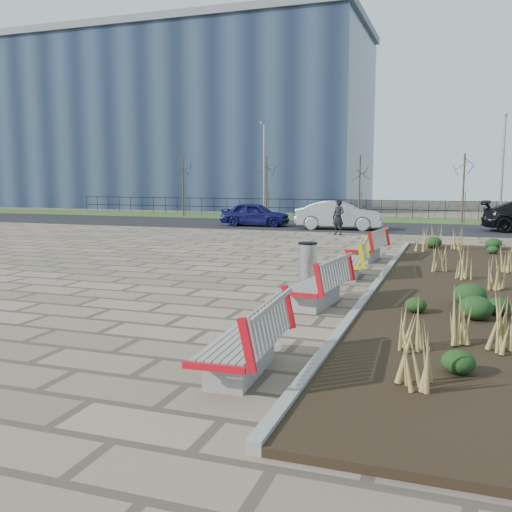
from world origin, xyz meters
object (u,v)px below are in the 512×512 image
(car_silver, at_px, (339,215))
(bench_b, at_px, (317,282))
(litter_bin, at_px, (308,263))
(bench_a, at_px, (241,338))
(bench_c, at_px, (348,259))
(lamp_west, at_px, (264,172))
(lamp_east, at_px, (503,171))
(bench_d, at_px, (366,245))
(pedestrian, at_px, (338,217))
(car_blue, at_px, (255,214))

(car_silver, bearing_deg, bench_b, -175.27)
(litter_bin, bearing_deg, car_silver, 98.06)
(bench_a, bearing_deg, litter_bin, 94.03)
(bench_c, bearing_deg, lamp_west, 108.81)
(lamp_east, bearing_deg, bench_d, -106.72)
(bench_b, xyz_separation_m, bench_d, (0.00, 6.88, 0.00))
(bench_a, distance_m, pedestrian, 19.39)
(litter_bin, relative_size, car_blue, 0.26)
(pedestrian, bearing_deg, bench_a, -57.77)
(bench_b, distance_m, lamp_east, 24.18)
(bench_d, height_order, litter_bin, bench_d)
(lamp_east, bearing_deg, lamp_west, 180.00)
(litter_bin, bearing_deg, pedestrian, 97.57)
(bench_a, xyz_separation_m, lamp_west, (-9.00, 27.90, 2.54))
(bench_b, xyz_separation_m, lamp_east, (5.00, 23.52, 2.54))
(car_blue, xyz_separation_m, car_silver, (4.74, -0.53, 0.08))
(litter_bin, height_order, lamp_west, lamp_west)
(car_silver, xyz_separation_m, lamp_west, (-6.02, 5.87, 2.30))
(car_silver, relative_size, lamp_east, 0.73)
(pedestrian, height_order, lamp_west, lamp_west)
(bench_b, distance_m, pedestrian, 15.06)
(car_silver, bearing_deg, pedestrian, -174.68)
(bench_a, relative_size, car_silver, 0.48)
(pedestrian, height_order, car_blue, pedestrian)
(bench_b, relative_size, lamp_east, 0.35)
(bench_a, xyz_separation_m, car_blue, (-7.72, 22.57, 0.16))
(car_blue, relative_size, lamp_east, 0.63)
(litter_bin, bearing_deg, bench_c, 49.58)
(bench_c, xyz_separation_m, litter_bin, (-0.85, -1.00, -0.01))
(lamp_west, distance_m, lamp_east, 14.00)
(bench_c, relative_size, lamp_east, 0.35)
(bench_a, height_order, lamp_west, lamp_west)
(bench_c, bearing_deg, car_blue, 112.39)
(bench_b, xyz_separation_m, lamp_west, (-9.00, 23.52, 2.54))
(car_blue, height_order, lamp_west, lamp_west)
(car_silver, bearing_deg, bench_c, -172.88)
(bench_d, xyz_separation_m, car_blue, (-7.72, 11.32, 0.16))
(bench_c, distance_m, bench_d, 3.27)
(bench_a, height_order, bench_b, same)
(car_blue, bearing_deg, litter_bin, -159.40)
(litter_bin, bearing_deg, lamp_west, 111.29)
(bench_a, distance_m, bench_c, 7.98)
(bench_b, height_order, litter_bin, bench_b)
(bench_a, xyz_separation_m, car_silver, (-2.98, 22.03, 0.24))
(bench_a, bearing_deg, lamp_west, 104.98)
(bench_a, distance_m, car_blue, 23.85)
(car_silver, height_order, lamp_east, lamp_east)
(litter_bin, distance_m, car_blue, 17.03)
(bench_c, xyz_separation_m, pedestrian, (-2.48, 11.25, 0.33))
(litter_bin, distance_m, pedestrian, 12.36)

